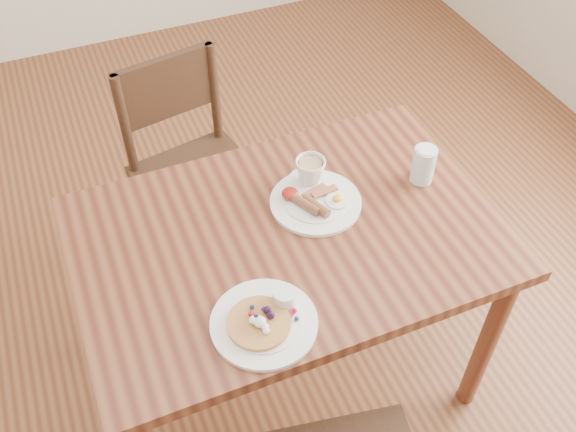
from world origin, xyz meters
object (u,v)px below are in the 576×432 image
at_px(water_glass, 423,165).
at_px(breakfast_plate, 315,201).
at_px(dining_table, 288,256).
at_px(chair_far, 192,165).
at_px(pancake_plate, 265,320).
at_px(teacup_saucer, 310,173).

bearing_deg(water_glass, breakfast_plate, 175.53).
relative_size(dining_table, water_glass, 10.19).
bearing_deg(water_glass, dining_table, -173.92).
xyz_separation_m(chair_far, pancake_plate, (-0.06, -0.92, 0.27)).
bearing_deg(pancake_plate, dining_table, 56.73).
height_order(breakfast_plate, teacup_saucer, teacup_saucer).
distance_m(dining_table, water_glass, 0.49).
height_order(chair_far, pancake_plate, chair_far).
bearing_deg(teacup_saucer, pancake_plate, -126.37).
bearing_deg(dining_table, chair_far, 99.36).
bearing_deg(chair_far, breakfast_plate, 100.41).
distance_m(pancake_plate, breakfast_plate, 0.44).
bearing_deg(pancake_plate, teacup_saucer, 53.63).
relative_size(dining_table, pancake_plate, 4.44).
bearing_deg(chair_far, pancake_plate, 75.80).
height_order(pancake_plate, teacup_saucer, teacup_saucer).
relative_size(chair_far, breakfast_plate, 3.26).
height_order(chair_far, breakfast_plate, chair_far).
height_order(pancake_plate, water_glass, water_glass).
distance_m(chair_far, water_glass, 0.90).
bearing_deg(chair_far, teacup_saucer, 105.72).
relative_size(chair_far, teacup_saucer, 6.29).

